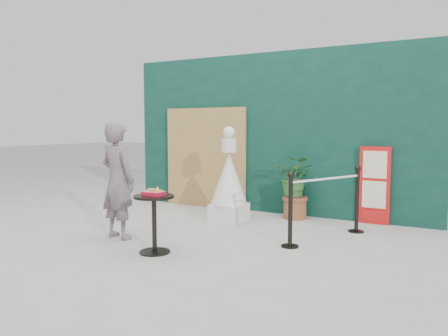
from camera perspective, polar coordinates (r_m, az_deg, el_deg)
ground at (r=5.81m, az=-5.85°, el=-10.85°), size 60.00×60.00×0.00m
back_wall at (r=8.36m, az=6.52°, el=4.52°), size 6.00×0.30×3.00m
bamboo_fence at (r=8.83m, az=-2.47°, el=1.35°), size 1.80×0.08×2.00m
woman at (r=6.51m, az=-13.71°, el=-1.61°), size 0.67×0.49×1.69m
menu_board at (r=7.70m, az=19.06°, el=-2.16°), size 0.50×0.07×1.30m
statue at (r=7.51m, az=0.66°, el=-1.93°), size 0.64×0.64×1.63m
cafe_table at (r=5.70m, az=-9.11°, el=-6.05°), size 0.52×0.52×0.75m
food_basket at (r=5.66m, az=-9.12°, el=-3.18°), size 0.26×0.19×0.11m
planter at (r=7.79m, az=9.30°, el=-1.85°), size 0.66×0.57×1.12m
stanchion_barrier at (r=6.49m, az=13.17°, el=-4.77°), size 0.84×1.54×1.03m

